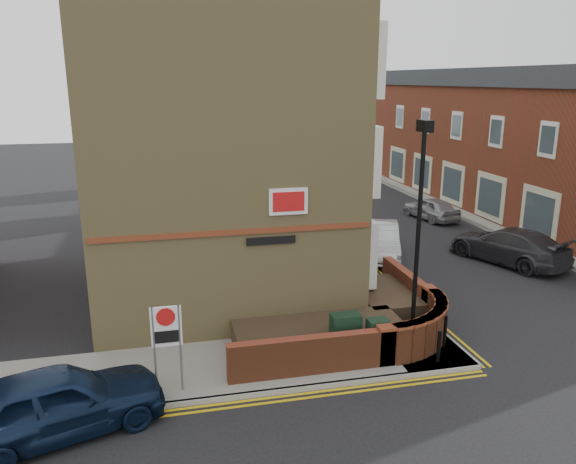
{
  "coord_description": "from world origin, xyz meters",
  "views": [
    {
      "loc": [
        -4.92,
        -11.88,
        7.4
      ],
      "look_at": [
        -1.27,
        4.0,
        2.95
      ],
      "focal_mm": 35.0,
      "sensor_mm": 36.0,
      "label": 1
    }
  ],
  "objects_px": {
    "navy_hatchback": "(56,402)",
    "lamppost": "(418,238)",
    "zone_sign": "(167,333)",
    "silver_car_near": "(380,240)",
    "utility_cabinet_large": "(345,335)"
  },
  "relations": [
    {
      "from": "navy_hatchback",
      "to": "silver_car_near",
      "type": "distance_m",
      "value": 15.43
    },
    {
      "from": "utility_cabinet_large",
      "to": "lamppost",
      "type": "bearing_deg",
      "value": -3.01
    },
    {
      "from": "utility_cabinet_large",
      "to": "navy_hatchback",
      "type": "distance_m",
      "value": 7.29
    },
    {
      "from": "silver_car_near",
      "to": "zone_sign",
      "type": "bearing_deg",
      "value": -115.08
    },
    {
      "from": "lamppost",
      "to": "utility_cabinet_large",
      "type": "bearing_deg",
      "value": 176.99
    },
    {
      "from": "navy_hatchback",
      "to": "utility_cabinet_large",
      "type": "bearing_deg",
      "value": -94.43
    },
    {
      "from": "utility_cabinet_large",
      "to": "silver_car_near",
      "type": "height_order",
      "value": "silver_car_near"
    },
    {
      "from": "lamppost",
      "to": "utility_cabinet_large",
      "type": "distance_m",
      "value": 3.24
    },
    {
      "from": "lamppost",
      "to": "zone_sign",
      "type": "xyz_separation_m",
      "value": [
        -6.6,
        -0.7,
        -1.7
      ]
    },
    {
      "from": "utility_cabinet_large",
      "to": "navy_hatchback",
      "type": "relative_size",
      "value": 0.27
    },
    {
      "from": "lamppost",
      "to": "navy_hatchback",
      "type": "height_order",
      "value": "lamppost"
    },
    {
      "from": "navy_hatchback",
      "to": "lamppost",
      "type": "bearing_deg",
      "value": -97.99
    },
    {
      "from": "zone_sign",
      "to": "silver_car_near",
      "type": "relative_size",
      "value": 0.5
    },
    {
      "from": "navy_hatchback",
      "to": "zone_sign",
      "type": "bearing_deg",
      "value": -85.88
    },
    {
      "from": "navy_hatchback",
      "to": "silver_car_near",
      "type": "xyz_separation_m",
      "value": [
        11.48,
        10.31,
        -0.05
      ]
    }
  ]
}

